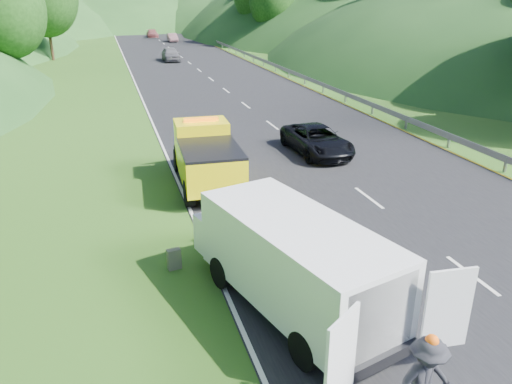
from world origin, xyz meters
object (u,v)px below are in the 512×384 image
object	(u,v)px
woman	(240,247)
white_van	(292,259)
suitcase	(174,259)
tow_truck	(206,156)
child	(270,257)
passing_suv	(316,154)

from	to	relation	value
woman	white_van	bearing A→B (deg)	-163.78
woman	suitcase	distance (m)	2.31
tow_truck	child	size ratio (longest dim) A/B	6.22
woman	suitcase	size ratio (longest dim) A/B	2.71
white_van	suitcase	size ratio (longest dim) A/B	12.03
suitcase	passing_suv	bearing A→B (deg)	47.64
woman	suitcase	xyz separation A→B (m)	(-2.16, -0.76, 0.31)
tow_truck	white_van	size ratio (longest dim) A/B	0.81
tow_truck	child	bearing A→B (deg)	-82.09
child	passing_suv	distance (m)	10.84
white_van	child	xyz separation A→B (m)	(0.31, 2.59, -1.41)
suitcase	passing_suv	world-z (taller)	passing_suv
white_van	tow_truck	bearing A→B (deg)	76.59
woman	child	world-z (taller)	woman
woman	tow_truck	bearing A→B (deg)	8.81
woman	passing_suv	xyz separation A→B (m)	(6.19, 8.40, 0.00)
white_van	woman	size ratio (longest dim) A/B	4.44
child	passing_suv	size ratio (longest dim) A/B	0.20
white_van	woman	world-z (taller)	white_van
tow_truck	white_van	distance (m)	9.25
white_van	passing_suv	xyz separation A→B (m)	(5.80, 11.94, -1.41)
child	passing_suv	bearing A→B (deg)	110.63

